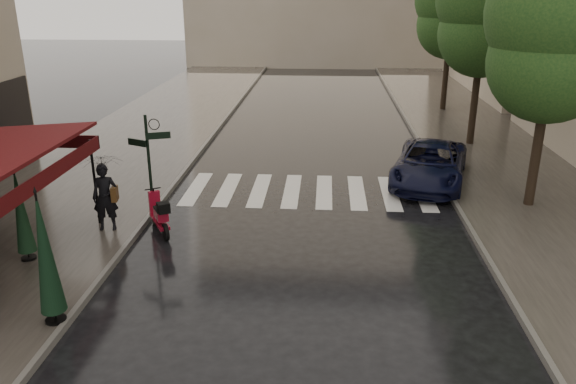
# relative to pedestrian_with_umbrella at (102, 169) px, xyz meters

# --- Properties ---
(ground) EXTENTS (120.00, 120.00, 0.00)m
(ground) POSITION_rel_pedestrian_with_umbrella_xyz_m (2.24, -2.35, -1.80)
(ground) COLOR black
(ground) RESTS_ON ground
(sidewalk_near) EXTENTS (6.00, 60.00, 0.12)m
(sidewalk_near) POSITION_rel_pedestrian_with_umbrella_xyz_m (-2.26, 9.65, -1.74)
(sidewalk_near) COLOR #38332D
(sidewalk_near) RESTS_ON ground
(sidewalk_far) EXTENTS (5.50, 60.00, 0.12)m
(sidewalk_far) POSITION_rel_pedestrian_with_umbrella_xyz_m (12.49, 9.65, -1.74)
(sidewalk_far) COLOR #38332D
(sidewalk_far) RESTS_ON ground
(curb_near) EXTENTS (0.12, 60.00, 0.16)m
(curb_near) POSITION_rel_pedestrian_with_umbrella_xyz_m (0.79, 9.65, -1.72)
(curb_near) COLOR #595651
(curb_near) RESTS_ON ground
(curb_far) EXTENTS (0.12, 60.00, 0.16)m
(curb_far) POSITION_rel_pedestrian_with_umbrella_xyz_m (9.69, 9.65, -1.72)
(curb_far) COLOR #595651
(curb_far) RESTS_ON ground
(crosswalk) EXTENTS (7.85, 3.20, 0.01)m
(crosswalk) POSITION_rel_pedestrian_with_umbrella_xyz_m (5.22, 3.65, -1.79)
(crosswalk) COLOR silver
(crosswalk) RESTS_ON ground
(signpost) EXTENTS (1.17, 0.29, 3.10)m
(signpost) POSITION_rel_pedestrian_with_umbrella_xyz_m (1.05, 0.65, 0.03)
(signpost) COLOR black
(signpost) RESTS_ON ground
(tree_near) EXTENTS (3.80, 3.80, 7.99)m
(tree_near) POSITION_rel_pedestrian_with_umbrella_xyz_m (11.84, 2.65, 3.52)
(tree_near) COLOR black
(tree_near) RESTS_ON sidewalk_far
(tree_mid) EXTENTS (3.80, 3.80, 8.34)m
(tree_mid) POSITION_rel_pedestrian_with_umbrella_xyz_m (11.74, 9.65, 3.79)
(tree_mid) COLOR black
(tree_mid) RESTS_ON sidewalk_far
(tree_far) EXTENTS (3.80, 3.80, 8.16)m
(tree_far) POSITION_rel_pedestrian_with_umbrella_xyz_m (11.94, 16.65, 3.66)
(tree_far) COLOR black
(tree_far) RESTS_ON sidewalk_far
(pedestrian_with_umbrella) EXTENTS (1.23, 1.25, 2.53)m
(pedestrian_with_umbrella) POSITION_rel_pedestrian_with_umbrella_xyz_m (0.00, 0.00, 0.00)
(pedestrian_with_umbrella) COLOR black
(pedestrian_with_umbrella) RESTS_ON sidewalk_near
(scooter) EXTENTS (0.95, 1.46, 1.08)m
(scooter) POSITION_rel_pedestrian_with_umbrella_xyz_m (1.38, 0.12, -1.30)
(scooter) COLOR black
(scooter) RESTS_ON ground
(parked_car) EXTENTS (3.38, 5.22, 1.34)m
(parked_car) POSITION_rel_pedestrian_with_umbrella_xyz_m (9.24, 4.76, -1.13)
(parked_car) COLOR black
(parked_car) RESTS_ON ground
(parasol_front) EXTENTS (0.49, 0.49, 2.72)m
(parasol_front) POSITION_rel_pedestrian_with_umbrella_xyz_m (0.59, -4.38, -0.21)
(parasol_front) COLOR black
(parasol_front) RESTS_ON sidewalk_near
(parasol_back) EXTENTS (0.43, 0.43, 2.30)m
(parasol_back) POSITION_rel_pedestrian_with_umbrella_xyz_m (-1.26, -1.85, -0.44)
(parasol_back) COLOR black
(parasol_back) RESTS_ON sidewalk_near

